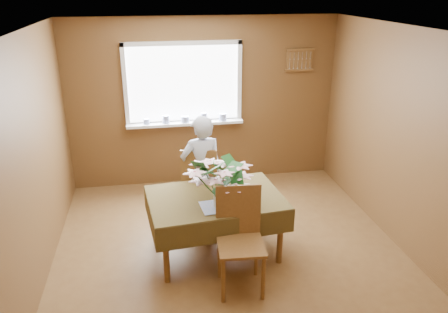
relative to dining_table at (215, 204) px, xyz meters
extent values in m
plane|color=brown|center=(0.16, -0.21, -0.63)|extent=(4.50, 4.50, 0.00)
plane|color=white|center=(0.16, -0.21, 1.87)|extent=(4.50, 4.50, 0.00)
plane|color=brown|center=(0.16, 2.04, 0.62)|extent=(4.00, 0.00, 4.00)
plane|color=brown|center=(0.16, -2.46, 0.62)|extent=(4.00, 0.00, 4.00)
plane|color=brown|center=(-1.84, -0.21, 0.62)|extent=(0.00, 4.50, 4.50)
plane|color=brown|center=(2.16, -0.21, 0.62)|extent=(0.00, 4.50, 4.50)
cube|color=white|center=(-0.14, 2.03, 0.92)|extent=(1.60, 0.01, 1.10)
cube|color=white|center=(-0.14, 2.01, 1.50)|extent=(1.72, 0.06, 0.06)
cube|color=white|center=(-0.14, 2.01, 0.34)|extent=(1.72, 0.06, 0.06)
cube|color=white|center=(-0.97, 2.01, 0.92)|extent=(0.06, 0.06, 1.22)
cube|color=white|center=(0.69, 2.01, 0.92)|extent=(0.06, 0.06, 1.22)
cube|color=white|center=(-0.14, 1.94, 0.35)|extent=(1.72, 0.20, 0.04)
cylinder|color=white|center=(-0.71, 1.92, 0.41)|extent=(0.09, 0.09, 0.08)
cylinder|color=white|center=(-0.42, 1.92, 0.43)|extent=(0.11, 0.11, 0.12)
cylinder|color=white|center=(-0.14, 1.92, 0.42)|extent=(0.12, 0.12, 0.09)
cylinder|color=white|center=(0.14, 1.92, 0.43)|extent=(0.10, 0.10, 0.13)
cylinder|color=white|center=(0.42, 1.92, 0.42)|extent=(0.11, 0.11, 0.10)
cube|color=brown|center=(1.61, 2.02, 1.22)|extent=(0.40, 0.03, 0.30)
cube|color=brown|center=(1.61, 2.00, 1.37)|extent=(0.44, 0.04, 0.03)
cube|color=brown|center=(1.61, 2.00, 1.07)|extent=(0.44, 0.04, 0.03)
cylinder|color=brown|center=(-0.59, -0.45, -0.30)|extent=(0.07, 0.07, 0.66)
cylinder|color=brown|center=(0.66, -0.33, -0.30)|extent=(0.07, 0.07, 0.66)
cylinder|color=brown|center=(-0.66, 0.33, -0.30)|extent=(0.07, 0.07, 0.66)
cylinder|color=brown|center=(0.59, 0.46, -0.30)|extent=(0.07, 0.07, 0.66)
cube|color=brown|center=(0.00, 0.00, 0.05)|extent=(1.49, 1.07, 0.04)
cube|color=#3C3016|center=(0.00, 0.00, 0.08)|extent=(1.55, 1.13, 0.01)
cube|color=#3C3016|center=(0.05, -0.49, -0.06)|extent=(1.46, 0.15, 0.26)
cube|color=#3C3016|center=(-0.05, 0.50, -0.06)|extent=(1.46, 0.15, 0.26)
cube|color=#3C3016|center=(-0.73, -0.07, -0.06)|extent=(0.11, 0.99, 0.26)
cube|color=#3C3016|center=(0.73, 0.07, -0.06)|extent=(0.11, 0.99, 0.26)
cube|color=#4C94D8|center=(0.02, -0.23, 0.09)|extent=(0.45, 0.35, 0.01)
cylinder|color=brown|center=(0.15, 0.98, -0.39)|extent=(0.04, 0.04, 0.48)
cylinder|color=brown|center=(-0.23, 1.05, -0.39)|extent=(0.04, 0.04, 0.48)
cylinder|color=brown|center=(0.09, 0.61, -0.39)|extent=(0.04, 0.04, 0.48)
cylinder|color=brown|center=(-0.29, 0.67, -0.39)|extent=(0.04, 0.04, 0.48)
cube|color=brown|center=(-0.07, 0.83, -0.14)|extent=(0.51, 0.51, 0.03)
cube|color=brown|center=(-0.11, 0.62, 0.14)|extent=(0.44, 0.10, 0.53)
cylinder|color=brown|center=(-0.07, -0.86, -0.38)|extent=(0.04, 0.04, 0.49)
cylinder|color=brown|center=(0.32, -0.89, -0.38)|extent=(0.04, 0.04, 0.49)
cylinder|color=brown|center=(-0.04, -0.47, -0.38)|extent=(0.04, 0.04, 0.49)
cylinder|color=brown|center=(0.35, -0.50, -0.38)|extent=(0.04, 0.04, 0.49)
cube|color=brown|center=(0.14, -0.68, -0.13)|extent=(0.49, 0.49, 0.03)
cube|color=brown|center=(0.16, -0.47, 0.16)|extent=(0.46, 0.06, 0.54)
imported|color=white|center=(-0.07, 0.67, 0.10)|extent=(0.58, 0.44, 1.46)
cylinder|color=white|center=(0.00, -0.23, 0.16)|extent=(0.12, 0.12, 0.15)
cylinder|color=#33662D|center=(0.00, -0.23, 0.27)|extent=(0.07, 0.07, 0.11)
cylinder|color=white|center=(0.39, 0.14, 0.09)|extent=(0.28, 0.28, 0.01)
cube|color=silver|center=(0.13, -0.16, 0.09)|extent=(0.11, 0.21, 0.00)
camera|label=1|loc=(-0.67, -4.27, 2.29)|focal=35.00mm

